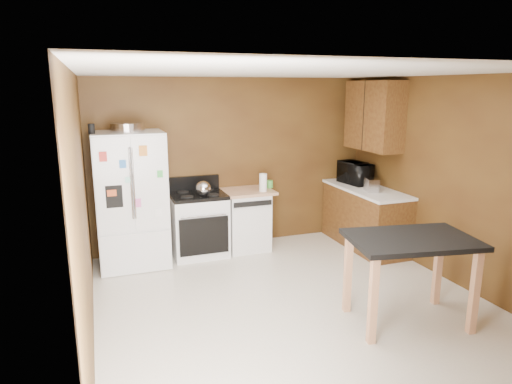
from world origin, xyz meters
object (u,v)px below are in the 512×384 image
paper_towel (263,182)px  toaster (371,185)px  dishwasher (246,219)px  pen_cup (91,129)px  green_canister (270,184)px  microwave (355,174)px  kettle (203,188)px  gas_range (199,224)px  island (411,251)px  roasting_pan (127,127)px  refrigerator (131,200)px

paper_towel → toaster: 1.56m
paper_towel → dishwasher: size_ratio=0.29×
toaster → dishwasher: 1.89m
pen_cup → green_canister: (2.44, 0.24, -0.92)m
microwave → kettle: bearing=82.8°
microwave → gas_range: microwave is taller
dishwasher → paper_towel: bearing=-34.9°
pen_cup → paper_towel: bearing=1.3°
paper_towel → green_canister: bearing=47.5°
island → toaster: bearing=67.2°
green_canister → toaster: toaster is taller
pen_cup → toaster: 3.85m
kettle → toaster: size_ratio=0.82×
roasting_pan → toaster: bearing=-11.0°
pen_cup → gas_range: pen_cup is taller
kettle → dishwasher: 0.89m
microwave → refrigerator: refrigerator is taller
gas_range → kettle: bearing=-73.1°
kettle → microwave: microwave is taller
microwave → paper_towel: bearing=81.9°
kettle → refrigerator: 0.97m
pen_cup → island: pen_cup is taller
pen_cup → green_canister: 2.62m
paper_towel → island: paper_towel is taller
green_canister → gas_range: gas_range is taller
refrigerator → kettle: bearing=-5.6°
pen_cup → refrigerator: bearing=15.4°
kettle → microwave: bearing=0.4°
paper_towel → toaster: paper_towel is taller
pen_cup → island: bearing=-40.0°
paper_towel → dishwasher: 0.62m
roasting_pan → kettle: (0.95, -0.11, -0.85)m
dishwasher → island: bearing=-72.1°
green_canister → refrigerator: bearing=-176.4°
kettle → pen_cup: bearing=-179.0°
kettle → gas_range: kettle is taller
paper_towel → toaster: size_ratio=1.02×
paper_towel → green_canister: 0.27m
roasting_pan → refrigerator: size_ratio=0.25×
toaster → gas_range: size_ratio=0.23×
kettle → toaster: (2.34, -0.53, -0.01)m
roasting_pan → gas_range: bearing=2.7°
roasting_pan → paper_towel: (1.83, -0.08, -0.84)m
green_canister → toaster: bearing=-30.3°
roasting_pan → refrigerator: bearing=-122.1°
roasting_pan → green_canister: (2.01, 0.11, -0.91)m
roasting_pan → kettle: bearing=-6.7°
kettle → paper_towel: bearing=1.9°
dishwasher → island: 2.79m
roasting_pan → gas_range: roasting_pan is taller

